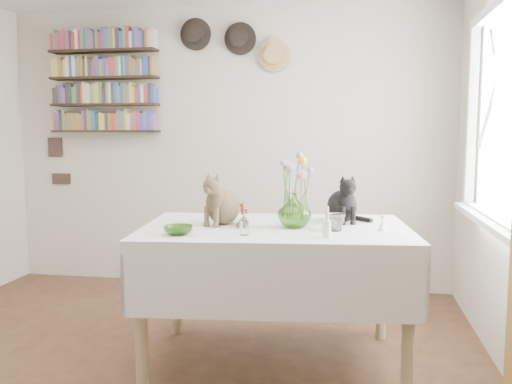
% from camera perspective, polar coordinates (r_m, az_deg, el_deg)
% --- Properties ---
extents(room, '(4.08, 4.58, 2.58)m').
position_cam_1_polar(room, '(2.75, -14.07, 3.19)').
color(room, brown).
rests_on(room, ground).
extents(window, '(0.12, 1.52, 1.32)m').
position_cam_1_polar(window, '(3.42, 24.42, 5.84)').
color(window, white).
rests_on(window, room).
extents(dining_table, '(1.66, 1.16, 0.84)m').
position_cam_1_polar(dining_table, '(3.25, 2.06, -7.20)').
color(dining_table, white).
rests_on(dining_table, room).
extents(tabby_cat, '(0.30, 0.33, 0.32)m').
position_cam_1_polar(tabby_cat, '(3.28, -3.45, -0.58)').
color(tabby_cat, brown).
rests_on(tabby_cat, dining_table).
extents(black_cat, '(0.27, 0.31, 0.30)m').
position_cam_1_polar(black_cat, '(3.40, 9.05, -0.57)').
color(black_cat, black).
rests_on(black_cat, dining_table).
extents(flower_vase, '(0.22, 0.22, 0.20)m').
position_cam_1_polar(flower_vase, '(3.16, 4.07, -1.91)').
color(flower_vase, '#7BB744').
rests_on(flower_vase, dining_table).
extents(green_bowl, '(0.20, 0.20, 0.05)m').
position_cam_1_polar(green_bowl, '(2.98, -8.18, -3.99)').
color(green_bowl, '#7BB744').
rests_on(green_bowl, dining_table).
extents(drinking_glass, '(0.14, 0.14, 0.10)m').
position_cam_1_polar(drinking_glass, '(3.08, 8.40, -3.15)').
color(drinking_glass, white).
rests_on(drinking_glass, dining_table).
extents(candlestick, '(0.05, 0.05, 0.17)m').
position_cam_1_polar(candlestick, '(2.88, 7.47, -3.69)').
color(candlestick, white).
rests_on(candlestick, dining_table).
extents(berry_jar, '(0.05, 0.05, 0.20)m').
position_cam_1_polar(berry_jar, '(2.93, -1.26, -2.83)').
color(berry_jar, white).
rests_on(berry_jar, dining_table).
extents(porcelain_figurine, '(0.05, 0.05, 0.09)m').
position_cam_1_polar(porcelain_figurine, '(3.14, 13.18, -3.26)').
color(porcelain_figurine, white).
rests_on(porcelain_figurine, dining_table).
extents(flower_bouquet, '(0.17, 0.13, 0.39)m').
position_cam_1_polar(flower_bouquet, '(3.15, 4.13, 2.39)').
color(flower_bouquet, '#4C7233').
rests_on(flower_bouquet, flower_vase).
extents(bookshelf_unit, '(1.00, 0.16, 0.91)m').
position_cam_1_polar(bookshelf_unit, '(5.19, -15.69, 11.07)').
color(bookshelf_unit, black).
rests_on(bookshelf_unit, room).
extents(wall_hats, '(0.98, 0.09, 0.48)m').
position_cam_1_polar(wall_hats, '(4.87, -2.13, 15.48)').
color(wall_hats, black).
rests_on(wall_hats, room).
extents(wall_art_plaques, '(0.21, 0.02, 0.44)m').
position_cam_1_polar(wall_art_plaques, '(5.49, -20.14, 3.15)').
color(wall_art_plaques, '#38281E').
rests_on(wall_art_plaques, room).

